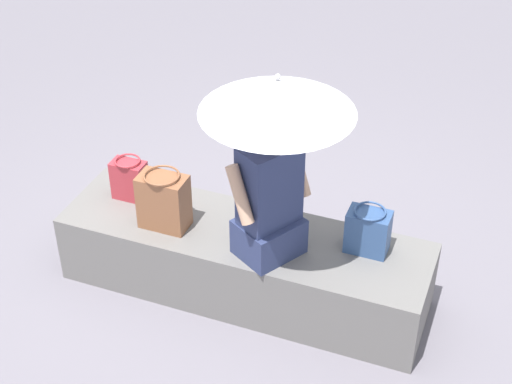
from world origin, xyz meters
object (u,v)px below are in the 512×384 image
(handbag_black, at_px, (164,201))
(tote_bag_canvas, at_px, (129,179))
(shoulder_bag_spare, at_px, (368,231))
(person_seated, at_px, (269,196))
(parasol, at_px, (277,96))

(handbag_black, bearing_deg, tote_bag_canvas, 151.22)
(tote_bag_canvas, xyz_separation_m, shoulder_bag_spare, (1.50, 0.02, 0.00))
(handbag_black, bearing_deg, shoulder_bag_spare, 9.92)
(person_seated, height_order, handbag_black, person_seated)
(parasol, distance_m, handbag_black, 1.10)
(tote_bag_canvas, relative_size, shoulder_bag_spare, 0.98)
(handbag_black, xyz_separation_m, shoulder_bag_spare, (1.17, 0.20, -0.04))
(handbag_black, relative_size, tote_bag_canvas, 1.31)
(shoulder_bag_spare, bearing_deg, parasol, -151.84)
(parasol, bearing_deg, handbag_black, 176.44)
(shoulder_bag_spare, bearing_deg, person_seated, -156.94)
(handbag_black, relative_size, shoulder_bag_spare, 1.29)
(shoulder_bag_spare, bearing_deg, tote_bag_canvas, -179.08)
(person_seated, xyz_separation_m, parasol, (0.05, -0.03, 0.63))
(handbag_black, distance_m, tote_bag_canvas, 0.38)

